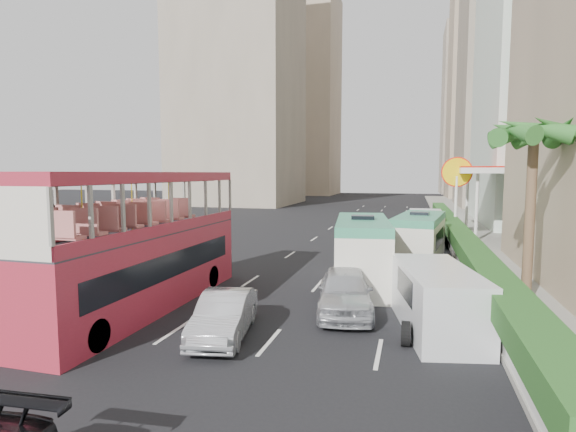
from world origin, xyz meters
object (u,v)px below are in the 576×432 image
(double_decker_bus, at_px, (141,241))
(minibus_far, at_px, (419,241))
(panel_van_far, at_px, (425,227))
(car_silver_lane_b, at_px, (345,313))
(palm_tree, at_px, (530,218))
(minibus_near, at_px, (362,252))
(car_silver_lane_a, at_px, (224,336))
(van_asset, at_px, (374,248))
(panel_van_near, at_px, (437,299))
(shell_station, at_px, (499,203))

(double_decker_bus, height_order, minibus_far, double_decker_bus)
(double_decker_bus, distance_m, panel_van_far, 21.94)
(car_silver_lane_b, height_order, palm_tree, palm_tree)
(car_silver_lane_b, distance_m, minibus_near, 4.60)
(car_silver_lane_a, xyz_separation_m, panel_van_far, (6.41, 21.12, 1.14))
(van_asset, bearing_deg, minibus_far, -59.98)
(double_decker_bus, height_order, panel_van_near, double_decker_bus)
(palm_tree, bearing_deg, minibus_far, 120.42)
(car_silver_lane_a, bearing_deg, car_silver_lane_b, 35.56)
(van_asset, bearing_deg, car_silver_lane_b, -86.82)
(panel_van_far, bearing_deg, minibus_near, -102.59)
(van_asset, bearing_deg, double_decker_bus, -111.77)
(panel_van_near, bearing_deg, double_decker_bus, 170.63)
(car_silver_lane_a, height_order, minibus_far, minibus_far)
(car_silver_lane_a, relative_size, minibus_near, 0.61)
(car_silver_lane_b, distance_m, panel_van_far, 18.09)
(double_decker_bus, relative_size, minibus_near, 1.64)
(shell_station, bearing_deg, double_decker_bus, -124.82)
(car_silver_lane_a, distance_m, shell_station, 27.74)
(minibus_near, height_order, panel_van_near, minibus_near)
(double_decker_bus, bearing_deg, palm_tree, 16.16)
(panel_van_far, height_order, shell_station, shell_station)
(car_silver_lane_b, bearing_deg, car_silver_lane_a, -142.92)
(palm_tree, distance_m, shell_station, 19.14)
(palm_tree, bearing_deg, car_silver_lane_b, -158.30)
(double_decker_bus, relative_size, car_silver_lane_b, 2.32)
(car_silver_lane_b, bearing_deg, double_decker_bus, -177.92)
(van_asset, height_order, shell_station, shell_station)
(car_silver_lane_b, relative_size, minibus_far, 0.75)
(panel_van_near, distance_m, palm_tree, 5.46)
(panel_van_near, relative_size, shell_station, 0.63)
(panel_van_far, relative_size, shell_station, 0.71)
(panel_van_near, bearing_deg, car_silver_lane_b, 150.22)
(palm_tree, height_order, shell_station, palm_tree)
(double_decker_bus, relative_size, van_asset, 2.22)
(minibus_near, xyz_separation_m, shell_station, (8.53, 17.22, 1.26))
(minibus_near, distance_m, shell_station, 19.26)
(car_silver_lane_a, bearing_deg, panel_van_near, 9.90)
(double_decker_bus, bearing_deg, car_silver_lane_a, -24.97)
(double_decker_bus, height_order, shell_station, shell_station)
(minibus_far, bearing_deg, minibus_near, -109.89)
(shell_station, bearing_deg, minibus_far, -115.67)
(double_decker_bus, relative_size, minibus_far, 1.74)
(minibus_far, xyz_separation_m, panel_van_near, (0.43, -10.07, -0.39))
(car_silver_lane_b, xyz_separation_m, minibus_near, (0.13, 4.35, 1.49))
(double_decker_bus, bearing_deg, panel_van_near, 2.34)
(double_decker_bus, bearing_deg, shell_station, 55.18)
(panel_van_near, bearing_deg, shell_station, 64.42)
(double_decker_bus, height_order, car_silver_lane_a, double_decker_bus)
(car_silver_lane_a, bearing_deg, palm_tree, 20.95)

